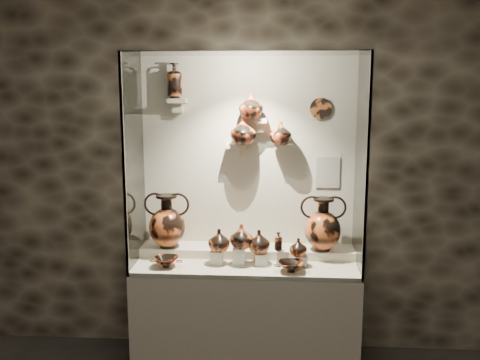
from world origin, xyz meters
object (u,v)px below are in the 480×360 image
ovoid_vase_a (243,131)px  lekythos_tall (175,78)px  kylix_right (291,266)px  ovoid_vase_c (281,133)px  amphora_left (167,221)px  lekythos_small (278,240)px  jug_c (259,241)px  amphora_right (323,224)px  ovoid_vase_b (251,106)px  jug_b (241,236)px  jug_a (219,240)px  jug_e (298,247)px  kylix_left (166,261)px

ovoid_vase_a → lekythos_tall: bearing=-162.3°
kylix_right → ovoid_vase_c: (-0.08, 0.40, 0.93)m
lekythos_tall → ovoid_vase_c: size_ratio=1.73×
ovoid_vase_c → amphora_left: bearing=160.9°
lekythos_small → ovoid_vase_c: ovoid_vase_c is taller
jug_c → amphora_right: bearing=27.7°
ovoid_vase_b → ovoid_vase_c: size_ratio=1.11×
amphora_left → lekythos_small: bearing=11.2°
amphora_left → jug_b: 0.63m
jug_a → jug_e: bearing=2.8°
jug_e → lekythos_small: (-0.15, 0.00, 0.05)m
jug_c → amphora_left: bearing=178.1°
ovoid_vase_c → lekythos_small: bearing=-116.7°
jug_a → jug_b: 0.17m
jug_a → kylix_right: (0.54, -0.14, -0.14)m
amphora_left → kylix_left: 0.36m
lekythos_tall → amphora_left: bearing=-136.2°
kylix_right → ovoid_vase_c: bearing=100.2°
kylix_left → ovoid_vase_a: 1.15m
jug_b → jug_a: bearing=-158.7°
jug_e → kylix_right: size_ratio=0.58×
kylix_right → lekythos_tall: size_ratio=0.77×
amphora_left → kylix_right: size_ratio=1.82×
jug_b → amphora_left: bearing=-173.7°
amphora_right → lekythos_small: (-0.34, -0.19, -0.08)m
jug_a → jug_c: (0.30, 0.02, -0.01)m
amphora_right → kylix_right: 0.46m
jug_e → ovoid_vase_b: size_ratio=0.70×
lekythos_small → kylix_left: bearing=177.7°
ovoid_vase_a → jug_b: bearing=-67.7°
jug_b → kylix_left: (-0.56, -0.09, -0.17)m
kylix_right → ovoid_vase_b: size_ratio=1.20×
lekythos_small → jug_e: bearing=-7.8°
ovoid_vase_b → jug_e: bearing=-30.5°
jug_b → lekythos_small: 0.28m
amphora_left → ovoid_vase_a: size_ratio=2.04×
amphora_right → jug_e: 0.30m
ovoid_vase_a → ovoid_vase_c: size_ratio=1.19×
kylix_right → ovoid_vase_c: 1.01m
jug_a → ovoid_vase_c: size_ratio=0.98×
jug_c → jug_b: bearing=-160.9°
jug_c → ovoid_vase_c: ovoid_vase_c is taller
jug_a → ovoid_vase_c: 0.95m
jug_a → jug_c: bearing=7.4°
amphora_left → jug_a: (0.43, -0.17, -0.10)m
ovoid_vase_a → lekythos_small: bearing=-20.4°
amphora_right → ovoid_vase_a: (-0.62, 0.07, 0.71)m
jug_b → ovoid_vase_b: size_ratio=0.93×
jug_c → ovoid_vase_c: (0.16, 0.24, 0.80)m
lekythos_tall → ovoid_vase_a: lekythos_tall is taller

